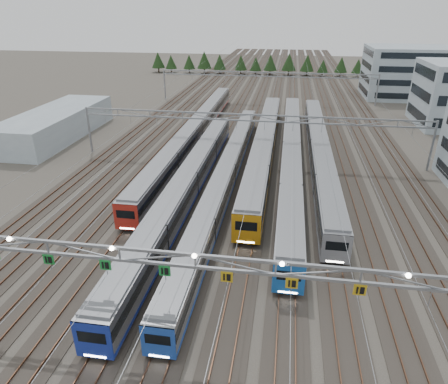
# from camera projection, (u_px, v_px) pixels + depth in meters

# --- Properties ---
(ground) EXTENTS (400.00, 400.00, 0.00)m
(ground) POSITION_uv_depth(u_px,v_px,m) (198.00, 339.00, 30.99)
(ground) COLOR #47423A
(ground) RESTS_ON ground
(track_bed) EXTENTS (54.00, 260.00, 5.42)m
(track_bed) POSITION_uv_depth(u_px,v_px,m) (270.00, 87.00, 119.82)
(track_bed) COLOR #2D2823
(track_bed) RESTS_ON ground
(train_a) EXTENTS (2.90, 68.87, 3.78)m
(train_a) POSITION_uv_depth(u_px,v_px,m) (195.00, 131.00, 75.01)
(train_a) COLOR black
(train_a) RESTS_ON ground
(train_b) EXTENTS (2.88, 55.71, 3.75)m
(train_b) POSITION_uv_depth(u_px,v_px,m) (187.00, 184.00, 52.80)
(train_b) COLOR black
(train_b) RESTS_ON ground
(train_c) EXTENTS (2.57, 63.63, 3.34)m
(train_c) POSITION_uv_depth(u_px,v_px,m) (226.00, 174.00, 56.48)
(train_c) COLOR black
(train_c) RESTS_ON ground
(train_d) EXTENTS (3.14, 57.69, 4.09)m
(train_d) POSITION_uv_depth(u_px,v_px,m) (264.00, 144.00, 67.30)
(train_d) COLOR black
(train_d) RESTS_ON ground
(train_e) EXTENTS (2.85, 67.46, 3.71)m
(train_e) POSITION_uv_depth(u_px,v_px,m) (291.00, 152.00, 64.42)
(train_e) COLOR black
(train_e) RESTS_ON ground
(train_f) EXTENTS (2.91, 60.21, 3.79)m
(train_f) POSITION_uv_depth(u_px,v_px,m) (319.00, 150.00, 65.32)
(train_f) COLOR black
(train_f) RESTS_ON ground
(gantry_near) EXTENTS (56.36, 0.61, 8.08)m
(gantry_near) POSITION_uv_depth(u_px,v_px,m) (194.00, 265.00, 27.89)
(gantry_near) COLOR gray
(gantry_near) RESTS_ON ground
(gantry_mid) EXTENTS (56.36, 0.36, 8.00)m
(gantry_mid) POSITION_uv_depth(u_px,v_px,m) (251.00, 123.00, 64.07)
(gantry_mid) COLOR gray
(gantry_mid) RESTS_ON ground
(gantry_far) EXTENTS (56.36, 0.36, 8.00)m
(gantry_far) POSITION_uv_depth(u_px,v_px,m) (267.00, 78.00, 104.33)
(gantry_far) COLOR gray
(gantry_far) RESTS_ON ground
(depot_bldg_north) EXTENTS (22.00, 18.00, 13.52)m
(depot_bldg_north) POSITION_uv_depth(u_px,v_px,m) (407.00, 72.00, 110.93)
(depot_bldg_north) COLOR #95A5B2
(depot_bldg_north) RESTS_ON ground
(west_shed) EXTENTS (10.00, 30.00, 5.12)m
(west_shed) POSITION_uv_depth(u_px,v_px,m) (56.00, 124.00, 77.96)
(west_shed) COLOR #95A5B2
(west_shed) RESTS_ON ground
(treeline) EXTENTS (106.40, 5.60, 7.02)m
(treeline) POSITION_uv_depth(u_px,v_px,m) (289.00, 64.00, 146.64)
(treeline) COLOR #332114
(treeline) RESTS_ON ground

